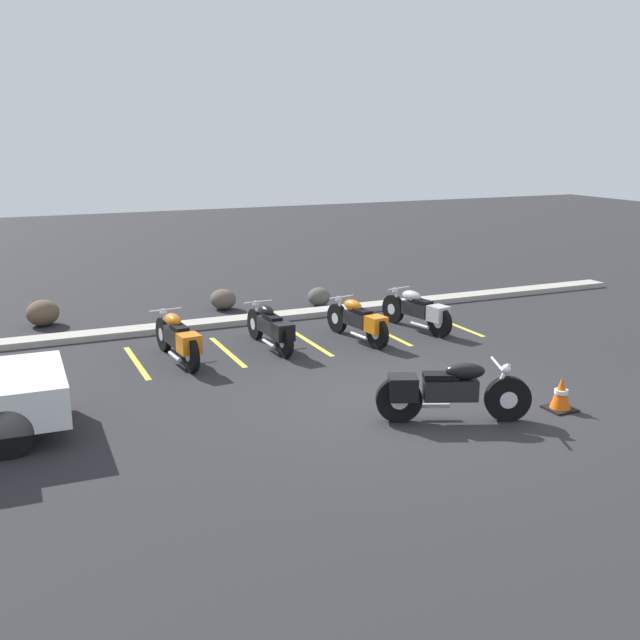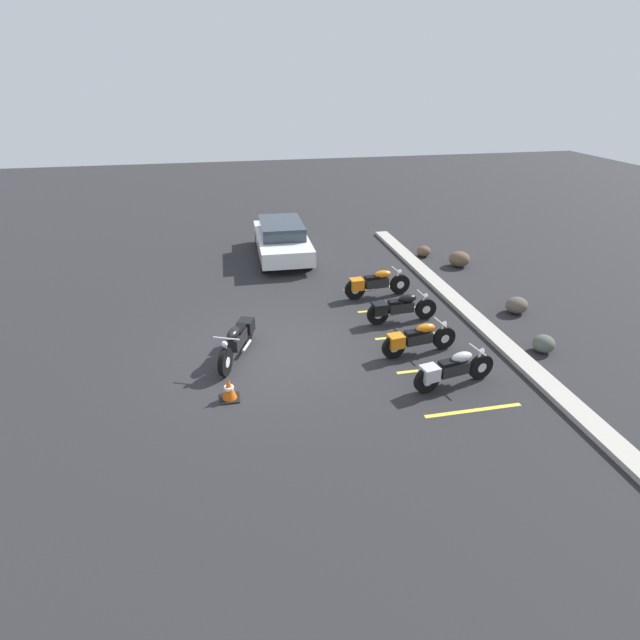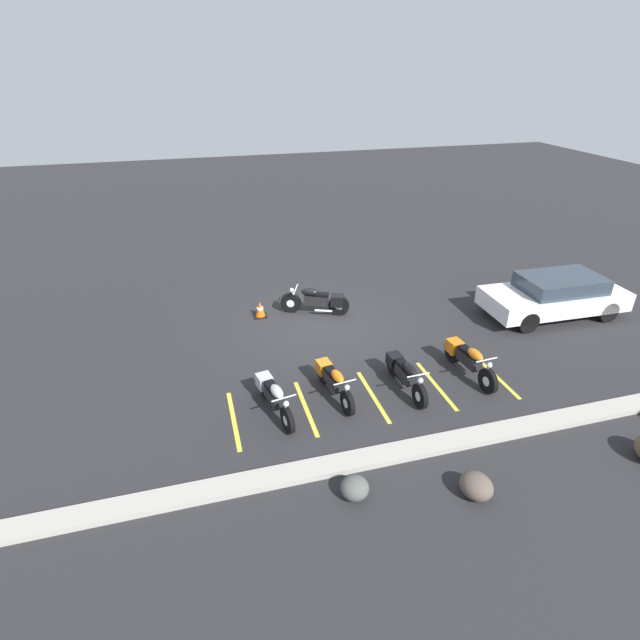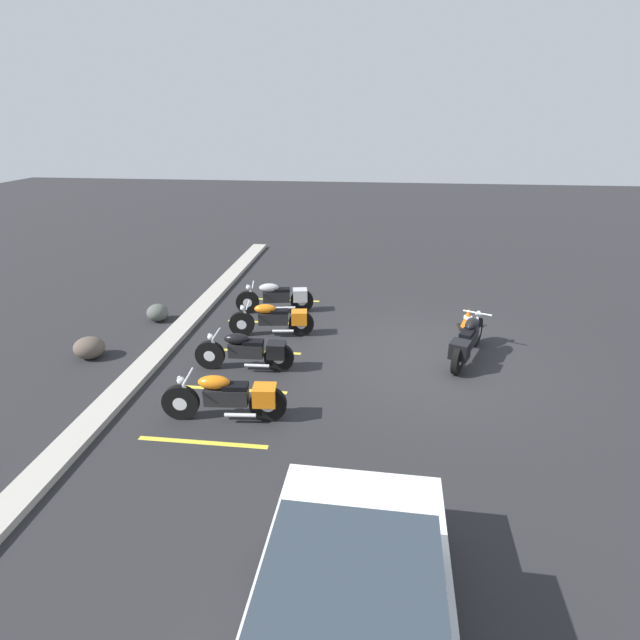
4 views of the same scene
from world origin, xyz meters
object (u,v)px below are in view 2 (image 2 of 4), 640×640
parked_bike_2 (416,339)px  car_white (282,239)px  landscape_rock_0 (517,305)px  landscape_rock_2 (544,344)px  traffic_cone (229,390)px  parked_bike_1 (399,308)px  landscape_rock_3 (459,259)px  landscape_rock_1 (424,251)px  parked_bike_0 (375,283)px  parked_bike_3 (451,369)px  motorcycle_black_featured (238,339)px

parked_bike_2 → car_white: size_ratio=0.45×
landscape_rock_0 → landscape_rock_2: landscape_rock_0 is taller
traffic_cone → parked_bike_2: bearing=102.4°
parked_bike_1 → parked_bike_2: 1.75m
landscape_rock_3 → landscape_rock_1: bearing=-147.2°
parked_bike_1 → parked_bike_2: parked_bike_1 is taller
landscape_rock_2 → traffic_cone: traffic_cone is taller
landscape_rock_3 → traffic_cone: landscape_rock_3 is taller
parked_bike_0 → landscape_rock_2: parked_bike_0 is taller
landscape_rock_1 → parked_bike_3: bearing=-18.5°
parked_bike_0 → parked_bike_1: 1.78m
motorcycle_black_featured → landscape_rock_3: size_ratio=2.83×
parked_bike_0 → landscape_rock_1: (-3.23, 2.92, -0.24)m
parked_bike_1 → car_white: 6.51m
parked_bike_1 → landscape_rock_2: bearing=-40.2°
landscape_rock_1 → traffic_cone: traffic_cone is taller
landscape_rock_1 → landscape_rock_3: landscape_rock_3 is taller
car_white → landscape_rock_2: (8.33, 5.29, -0.46)m
motorcycle_black_featured → parked_bike_1: 4.48m
parked_bike_3 → landscape_rock_1: size_ratio=3.74×
parked_bike_0 → parked_bike_2: 3.52m
car_white → landscape_rock_1: car_white is taller
motorcycle_black_featured → car_white: size_ratio=0.47×
parked_bike_1 → landscape_rock_0: 3.50m
landscape_rock_1 → landscape_rock_2: size_ratio=1.00×
parked_bike_0 → landscape_rock_2: bearing=-57.8°
parked_bike_2 → landscape_rock_2: size_ratio=3.71×
parked_bike_0 → parked_bike_3: (4.99, 0.17, -0.02)m
parked_bike_0 → parked_bike_1: (1.78, 0.13, -0.02)m
parked_bike_3 → car_white: bearing=93.6°
landscape_rock_3 → parked_bike_1: bearing=-43.9°
parked_bike_3 → traffic_cone: size_ratio=3.97×
parked_bike_2 → landscape_rock_3: size_ratio=2.73×
parked_bike_1 → traffic_cone: parked_bike_1 is taller
parked_bike_0 → parked_bike_2: size_ratio=1.07×
parked_bike_1 → landscape_rock_2: size_ratio=3.79×
parked_bike_3 → landscape_rock_2: size_ratio=3.76×
landscape_rock_2 → traffic_cone: size_ratio=1.06×
car_white → landscape_rock_2: car_white is taller
motorcycle_black_featured → parked_bike_3: bearing=85.7°
parked_bike_1 → landscape_rock_2: parked_bike_1 is taller
traffic_cone → parked_bike_1: bearing=120.2°
landscape_rock_1 → landscape_rock_3: size_ratio=0.74×
motorcycle_black_featured → parked_bike_1: size_ratio=1.02×
motorcycle_black_featured → parked_bike_2: bearing=102.1°
parked_bike_3 → car_white: car_white is taller
landscape_rock_0 → traffic_cone: traffic_cone is taller
car_white → landscape_rock_3: bearing=70.2°
landscape_rock_0 → landscape_rock_3: landscape_rock_3 is taller
landscape_rock_0 → parked_bike_1: bearing=-92.1°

